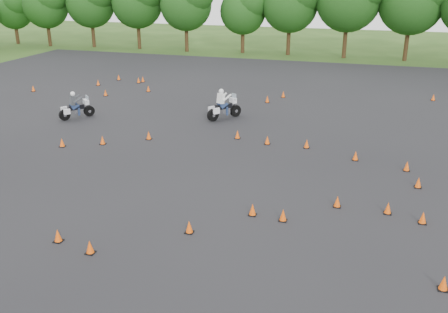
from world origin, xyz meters
The scene contains 6 objects.
ground centered at (0.00, 0.00, 0.00)m, with size 140.00×140.00×0.00m, color #2D5119.
asphalt_pad centered at (0.00, 6.00, 0.01)m, with size 62.00×62.00×0.00m, color black.
treeline centered at (3.72, 35.75, 4.67)m, with size 86.93×32.26×10.76m.
traffic_cones centered at (-0.09, 5.40, 0.23)m, with size 36.63×32.98×0.45m.
rider_grey centered at (-12.01, 11.16, 0.91)m, with size 2.33×0.72×1.80m, color #36393D, non-canonical shape.
rider_white centered at (-2.90, 13.76, 0.99)m, with size 2.55×0.78×1.97m, color silver, non-canonical shape.
Camera 1 is at (5.92, -15.77, 8.88)m, focal length 40.00 mm.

